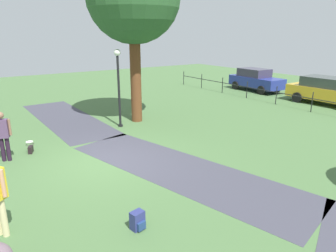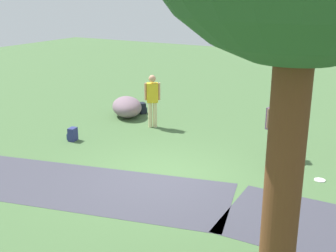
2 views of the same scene
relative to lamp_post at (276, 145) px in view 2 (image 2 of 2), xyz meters
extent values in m
plane|color=#486A3C|center=(3.25, -2.10, -2.07)|extent=(48.00, 48.00, 0.00)
cube|color=#3E3D49|center=(5.13, -0.53, -2.06)|extent=(8.32, 4.16, 0.01)
cylinder|color=brown|center=(-0.41, 1.06, -0.03)|extent=(0.49, 0.49, 4.07)
cylinder|color=black|center=(0.00, 0.00, -0.54)|extent=(0.10, 0.10, 3.05)
sphere|color=white|center=(0.00, 0.00, 1.12)|extent=(0.28, 0.28, 0.28)
ellipsoid|color=gray|center=(7.06, -6.00, -1.72)|extent=(1.81, 1.84, 0.70)
cylinder|color=#27162A|center=(1.42, -4.65, -1.67)|extent=(0.13, 0.13, 0.79)
cylinder|color=#27162A|center=(1.36, -4.80, -1.67)|extent=(0.13, 0.13, 0.79)
cube|color=#573D60|center=(1.39, -4.72, -0.99)|extent=(0.35, 0.42, 0.59)
cylinder|color=#855E48|center=(1.47, -4.52, -0.95)|extent=(0.08, 0.08, 0.52)
cylinder|color=#855E48|center=(1.31, -4.93, -0.95)|extent=(0.08, 0.08, 0.52)
sphere|color=#855E48|center=(1.39, -4.72, -0.55)|extent=(0.21, 0.21, 0.21)
cylinder|color=beige|center=(5.52, -5.42, -1.64)|extent=(0.13, 0.13, 0.85)
cylinder|color=beige|center=(5.65, -5.32, -1.64)|extent=(0.13, 0.13, 0.85)
cube|color=yellow|center=(5.59, -5.37, -0.90)|extent=(0.43, 0.40, 0.64)
cylinder|color=tan|center=(5.41, -5.49, -0.87)|extent=(0.08, 0.08, 0.57)
cylinder|color=tan|center=(5.77, -5.25, -0.87)|extent=(0.08, 0.08, 0.57)
sphere|color=tan|center=(5.59, -5.37, -0.44)|extent=(0.23, 0.23, 0.23)
cube|color=black|center=(1.09, -3.94, -1.95)|extent=(0.34, 0.24, 0.24)
torus|color=black|center=(1.09, -3.94, -1.77)|extent=(0.36, 0.36, 0.02)
cube|color=black|center=(6.80, -6.59, -1.87)|extent=(0.34, 0.32, 0.40)
cube|color=#1F2933|center=(6.72, -6.70, -1.95)|extent=(0.20, 0.16, 0.18)
cube|color=navy|center=(6.95, -3.01, -1.87)|extent=(0.25, 0.31, 0.40)
cube|color=navy|center=(7.08, -2.99, -1.95)|extent=(0.10, 0.20, 0.18)
cylinder|color=white|center=(-0.11, -3.76, -2.06)|extent=(0.26, 0.26, 0.02)
camera|label=1|loc=(11.93, -5.65, 1.87)|focal=32.96mm
camera|label=2|loc=(-1.67, 6.24, 2.27)|focal=46.21mm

